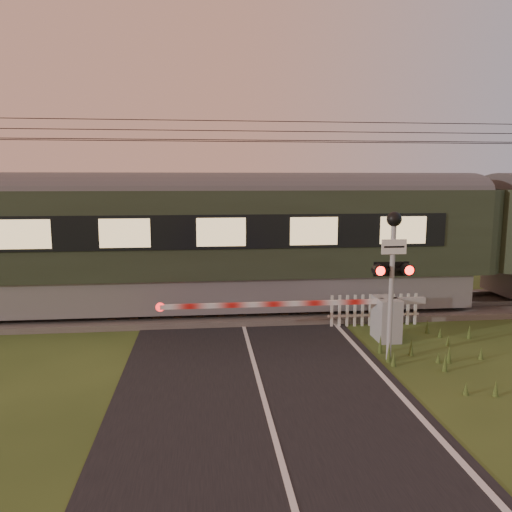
{
  "coord_description": "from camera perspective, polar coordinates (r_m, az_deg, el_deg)",
  "views": [
    {
      "loc": [
        -1.14,
        -9.32,
        4.32
      ],
      "look_at": [
        0.19,
        3.2,
        2.37
      ],
      "focal_mm": 35.0,
      "sensor_mm": 36.0,
      "label": 1
    }
  ],
  "objects": [
    {
      "name": "road",
      "position": [
        10.12,
        1.12,
        -16.42
      ],
      "size": [
        6.0,
        140.0,
        0.03
      ],
      "color": "black",
      "rests_on": "ground"
    },
    {
      "name": "track_bed",
      "position": [
        16.42,
        -1.88,
        -6.24
      ],
      "size": [
        140.0,
        3.4,
        0.39
      ],
      "color": "#47423D",
      "rests_on": "ground"
    },
    {
      "name": "picket_fence",
      "position": [
        15.28,
        13.33,
        -6.01
      ],
      "size": [
        2.79,
        0.08,
        0.95
      ],
      "color": "silver",
      "rests_on": "ground"
    },
    {
      "name": "crossing_signal",
      "position": [
        12.11,
        15.34,
        -0.37
      ],
      "size": [
        0.91,
        0.36,
        3.58
      ],
      "color": "gray",
      "rests_on": "ground"
    },
    {
      "name": "train",
      "position": [
        18.44,
        24.24,
        1.96
      ],
      "size": [
        44.95,
        3.1,
        4.19
      ],
      "color": "slate",
      "rests_on": "ground"
    },
    {
      "name": "overhead_wires",
      "position": [
        15.92,
        -1.99,
        13.84
      ],
      "size": [
        120.0,
        0.62,
        0.62
      ],
      "color": "black",
      "rests_on": "ground"
    },
    {
      "name": "boom_gate",
      "position": [
        13.91,
        13.37,
        -6.75
      ],
      "size": [
        7.19,
        0.89,
        1.19
      ],
      "color": "gray",
      "rests_on": "ground"
    },
    {
      "name": "ground",
      "position": [
        10.33,
        0.85,
        -15.93
      ],
      "size": [
        160.0,
        160.0,
        0.0
      ],
      "primitive_type": "plane",
      "color": "#2B4018",
      "rests_on": "ground"
    }
  ]
}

